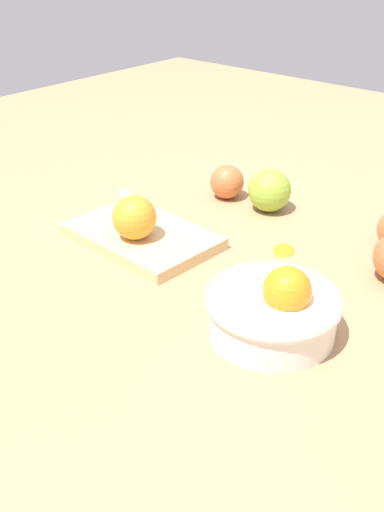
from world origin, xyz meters
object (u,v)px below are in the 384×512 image
cutting_board (142,236)px  apple_front_right_2 (270,190)px  orange_on_board (134,218)px  knife (133,209)px  bowl (274,309)px  apple_front_right (227,182)px

cutting_board → apple_front_right_2: bearing=-110.0°
orange_on_board → knife: size_ratio=0.53×
bowl → orange_on_board: size_ratio=2.45×
orange_on_board → knife: (0.08, -0.07, -0.03)m
bowl → orange_on_board: 0.32m
cutting_board → knife: 0.09m
orange_on_board → bowl: bearing=171.4°
bowl → cutting_board: size_ratio=0.72×
knife → apple_front_right_2: apple_front_right_2 is taller
bowl → cutting_board: bearing=-12.7°
apple_front_right → apple_front_right_2: apple_front_right_2 is taller
bowl → apple_front_right_2: size_ratio=2.22×
bowl → cutting_board: 0.33m
apple_front_right_2 → knife: bearing=51.8°
bowl → cutting_board: (0.32, -0.07, -0.03)m
orange_on_board → apple_front_right: orange_on_board is taller
knife → apple_front_right: size_ratio=2.06×
bowl → knife: (0.39, -0.12, -0.01)m
knife → bowl: bearing=163.1°
cutting_board → orange_on_board: bearing=110.0°
cutting_board → knife: size_ratio=1.81×
knife → apple_front_right_2: size_ratio=1.70×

